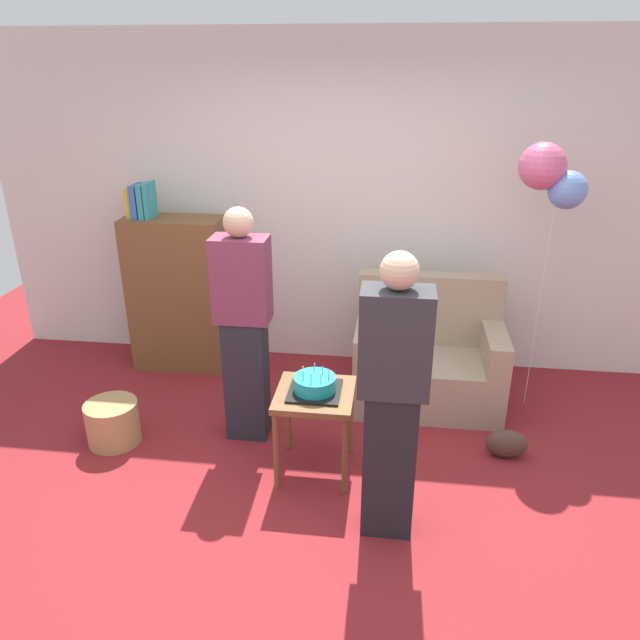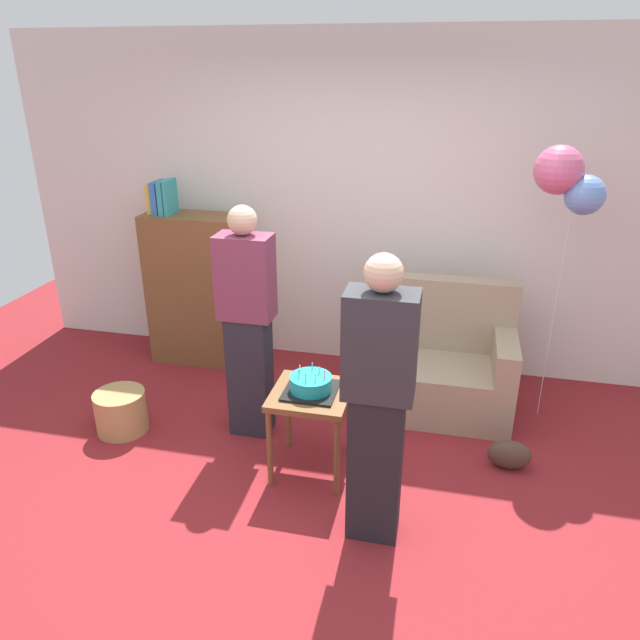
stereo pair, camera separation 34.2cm
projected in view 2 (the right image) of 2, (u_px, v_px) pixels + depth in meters
name	position (u px, v px, depth m)	size (l,w,h in m)	color
ground_plane	(304.00, 505.00, 3.58)	(8.00, 8.00, 0.00)	maroon
wall_back	(365.00, 208.00, 4.88)	(6.00, 0.10, 2.70)	silver
couch	(437.00, 365.00, 4.51)	(1.10, 0.70, 0.96)	gray
bookshelf	(196.00, 288.00, 5.12)	(0.80, 0.36, 1.58)	brown
side_table	(311.00, 404.00, 3.72)	(0.48, 0.48, 0.57)	brown
birthday_cake	(311.00, 384.00, 3.66)	(0.32, 0.32, 0.17)	black
person_blowing_candles	(248.00, 324.00, 4.00)	(0.36, 0.22, 1.63)	#23232D
person_holding_cake	(378.00, 403.00, 3.06)	(0.36, 0.22, 1.63)	black
wicker_basket	(121.00, 412.00, 4.26)	(0.36, 0.36, 0.30)	#A88451
handbag	(509.00, 455.00, 3.88)	(0.28, 0.14, 0.20)	#473328
balloon_bunch	(568.00, 179.00, 3.85)	(0.46, 0.32, 1.96)	silver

